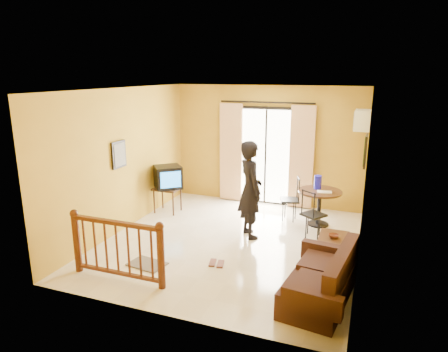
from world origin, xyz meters
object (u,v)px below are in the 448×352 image
at_px(television, 168,177).
at_px(standing_person, 250,190).
at_px(coffee_table, 333,246).
at_px(dining_table, 320,198).
at_px(sofa, 323,282).

height_order(television, standing_person, standing_person).
height_order(coffee_table, standing_person, standing_person).
bearing_deg(coffee_table, dining_table, 105.71).
height_order(television, dining_table, television).
bearing_deg(television, standing_person, -58.54).
distance_m(dining_table, sofa, 2.93).
bearing_deg(television, dining_table, -34.39).
bearing_deg(coffee_table, standing_person, 162.40).
distance_m(television, standing_person, 2.21).
xyz_separation_m(dining_table, sofa, (0.44, -2.88, -0.30)).
bearing_deg(dining_table, sofa, -81.36).
distance_m(dining_table, coffee_table, 1.65).
bearing_deg(standing_person, coffee_table, -144.80).
bearing_deg(coffee_table, sofa, -90.00).
distance_m(sofa, standing_person, 2.53).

